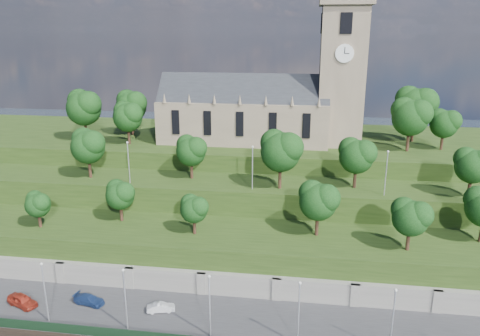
% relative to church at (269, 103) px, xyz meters
% --- Properties ---
extents(promenade, '(160.00, 12.00, 2.00)m').
position_rel_church_xyz_m(promenade, '(-0.79, -39.98, -21.52)').
color(promenade, '#2D2D30').
rests_on(promenade, ground).
extents(retaining_wall, '(160.00, 2.10, 5.00)m').
position_rel_church_xyz_m(retaining_wall, '(-0.79, -34.01, -20.02)').
color(retaining_wall, slate).
rests_on(retaining_wall, ground).
extents(embankment_lower, '(160.00, 12.00, 8.00)m').
position_rel_church_xyz_m(embankment_lower, '(-0.79, -27.98, -18.52)').
color(embankment_lower, '#203612').
rests_on(embankment_lower, ground).
extents(embankment_upper, '(160.00, 10.00, 12.00)m').
position_rel_church_xyz_m(embankment_upper, '(-0.79, -16.98, -16.52)').
color(embankment_upper, '#203612').
rests_on(embankment_upper, ground).
extents(hilltop, '(160.00, 32.00, 15.00)m').
position_rel_church_xyz_m(hilltop, '(-0.79, 4.02, -15.02)').
color(hilltop, '#203612').
rests_on(hilltop, ground).
extents(church, '(38.60, 12.35, 27.60)m').
position_rel_church_xyz_m(church, '(0.00, 0.00, 0.00)').
color(church, '#71624F').
rests_on(church, hilltop).
extents(trees_lower, '(67.41, 8.98, 7.90)m').
position_rel_church_xyz_m(trees_lower, '(7.74, -27.61, -9.69)').
color(trees_lower, black).
rests_on(trees_lower, embankment_lower).
extents(trees_upper, '(65.84, 8.57, 9.28)m').
position_rel_church_xyz_m(trees_upper, '(0.96, -17.95, -4.89)').
color(trees_upper, black).
rests_on(trees_upper, embankment_upper).
extents(trees_hilltop, '(73.61, 16.30, 10.68)m').
position_rel_church_xyz_m(trees_hilltop, '(-0.52, -1.03, -1.04)').
color(trees_hilltop, black).
rests_on(trees_hilltop, hilltop).
extents(lamp_posts_promenade, '(60.36, 0.36, 7.87)m').
position_rel_church_xyz_m(lamp_posts_promenade, '(-2.79, -43.48, -15.98)').
color(lamp_posts_promenade, '#B2B2B7').
rests_on(lamp_posts_promenade, promenade).
extents(lamp_posts_upper, '(40.36, 0.36, 6.97)m').
position_rel_church_xyz_m(lamp_posts_upper, '(-0.79, -19.98, -6.45)').
color(lamp_posts_upper, '#B2B2B7').
rests_on(lamp_posts_upper, embankment_upper).
extents(car_left, '(4.76, 3.28, 1.50)m').
position_rel_church_xyz_m(car_left, '(-27.82, -40.89, -19.77)').
color(car_left, maroon).
rests_on(car_left, promenade).
extents(car_middle, '(3.66, 2.07, 1.14)m').
position_rel_church_xyz_m(car_middle, '(-9.91, -39.58, -19.95)').
color(car_middle, '#ABACB0').
rests_on(car_middle, promenade).
extents(car_right, '(4.40, 2.50, 1.20)m').
position_rel_church_xyz_m(car_right, '(-19.57, -39.28, -19.92)').
color(car_right, navy).
rests_on(car_right, promenade).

